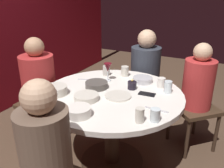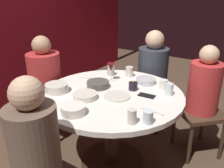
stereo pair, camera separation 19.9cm
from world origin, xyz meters
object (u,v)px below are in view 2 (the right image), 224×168
bowl_small_white (85,96)px  cup_far_edge (164,85)px  seated_diner_back (45,77)px  cup_beside_wine (129,72)px  wine_glass (111,68)px  cup_near_candle (148,117)px  bowl_sauce_side (57,88)px  bowl_rice_portion (98,84)px  candle_holder (133,86)px  seated_diner_front_right (204,90)px  cup_center_front (169,89)px  seated_diner_right (153,69)px  bowl_salad_center (73,110)px  cup_by_left_diner (111,70)px  bowl_serving_large (146,81)px  dinner_plate (117,96)px  cell_phone (147,96)px  seated_diner_left (34,146)px  dining_table (112,110)px  cup_by_right_diner (132,116)px

bowl_small_white → cup_far_edge: (0.52, -0.46, 0.02)m
seated_diner_back → cup_beside_wine: 0.88m
seated_diner_back → wine_glass: size_ratio=6.50×
cup_near_candle → bowl_sauce_side: bearing=87.5°
bowl_rice_portion → cup_beside_wine: bearing=-13.9°
bowl_rice_portion → cup_near_candle: size_ratio=2.22×
candle_holder → bowl_sauce_side: bearing=126.6°
seated_diner_front_right → candle_holder: size_ratio=12.19×
cup_far_edge → cup_beside_wine: size_ratio=0.89×
bowl_small_white → cup_center_front: size_ratio=1.93×
seated_diner_right → bowl_small_white: 1.07m
bowl_salad_center → cup_by_left_diner: size_ratio=1.79×
bowl_serving_large → cup_by_left_diner: 0.40m
dinner_plate → bowl_rice_portion: bearing=71.9°
cup_beside_wine → cell_phone: bearing=-133.1°
seated_diner_left → seated_diner_front_right: 1.58m
candle_holder → wine_glass: wine_glass is taller
dining_table → bowl_small_white: bearing=150.8°
bowl_salad_center → cup_by_left_diner: (0.82, 0.22, 0.02)m
cup_by_left_diner → bowl_serving_large: bearing=-91.1°
cup_far_edge → dinner_plate: bearing=144.0°
seated_diner_left → cup_far_edge: bearing=-16.7°
dinner_plate → seated_diner_right: bearing=5.2°
bowl_small_white → bowl_sauce_side: (-0.03, 0.29, 0.01)m
seated_diner_left → cell_phone: seated_diner_left is taller
bowl_rice_portion → cup_by_right_diner: (-0.37, -0.56, 0.02)m
bowl_rice_portion → cup_beside_wine: size_ratio=1.99×
candle_holder → bowl_small_white: 0.44m
seated_diner_left → wine_glass: seated_diner_left is taller
wine_glass → bowl_sauce_side: wine_glass is taller
bowl_serving_large → bowl_rice_portion: 0.45m
bowl_sauce_side → candle_holder: bearing=-53.4°
seated_diner_front_right → cup_by_right_diner: bearing=31.1°
seated_diner_front_right → cup_far_edge: seated_diner_front_right is taller
seated_diner_right → cell_phone: 0.80m
seated_diner_left → cup_far_edge: 1.19m
bowl_serving_large → bowl_rice_portion: bearing=135.3°
seated_diner_front_right → candle_holder: (-0.47, 0.50, 0.09)m
dining_table → bowl_sauce_side: (-0.24, 0.41, 0.21)m
seated_diner_front_right → cell_phone: size_ratio=7.96×
cup_center_front → cup_beside_wine: cup_center_front is taller
cup_by_right_diner → cup_beside_wine: size_ratio=1.03×
seated_diner_right → bowl_rice_portion: bearing=-11.9°
bowl_salad_center → cup_by_right_diner: (0.12, -0.41, 0.02)m
dinner_plate → bowl_sauce_side: bearing=111.2°
bowl_salad_center → cup_by_left_diner: bearing=15.2°
dinner_plate → seated_diner_back: bearing=86.8°
wine_glass → bowl_salad_center: 0.71m
seated_diner_right → bowl_small_white: seated_diner_right is taller
dining_table → seated_diner_front_right: size_ratio=1.10×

